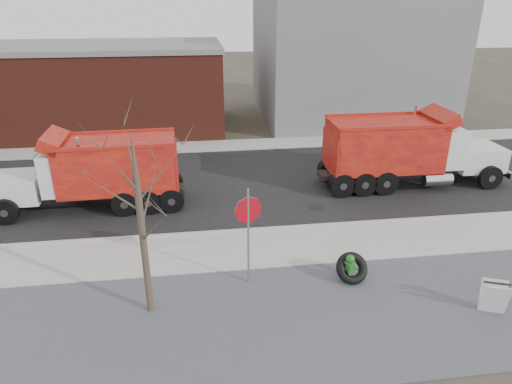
{
  "coord_description": "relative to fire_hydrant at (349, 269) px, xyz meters",
  "views": [
    {
      "loc": [
        -1.73,
        -13.09,
        7.94
      ],
      "look_at": [
        0.33,
        1.93,
        1.4
      ],
      "focal_mm": 32.0,
      "sensor_mm": 36.0,
      "label": 1
    }
  ],
  "objects": [
    {
      "name": "stop_sign",
      "position": [
        -2.99,
        0.37,
        1.65
      ],
      "size": [
        0.81,
        0.24,
        3.06
      ],
      "rotation": [
        0.0,
        0.0,
        -0.14
      ],
      "color": "gray",
      "rests_on": "ground"
    },
    {
      "name": "road",
      "position": [
        -2.61,
        8.29,
        -0.41
      ],
      "size": [
        60.0,
        9.4,
        0.02
      ],
      "primitive_type": "cube",
      "color": "black",
      "rests_on": "ground"
    },
    {
      "name": "bare_tree",
      "position": [
        -5.81,
        -0.61,
        2.87
      ],
      "size": [
        3.2,
        3.2,
        5.2
      ],
      "color": "#382D23",
      "rests_on": "ground"
    },
    {
      "name": "truck_tire",
      "position": [
        0.09,
        0.03,
        0.01
      ],
      "size": [
        1.07,
        0.93,
        0.94
      ],
      "color": "black",
      "rests_on": "ground"
    },
    {
      "name": "building_brick",
      "position": [
        -12.61,
        18.99,
        2.23
      ],
      "size": [
        20.2,
        8.2,
        5.3
      ],
      "color": "maroon",
      "rests_on": "ground"
    },
    {
      "name": "building_grey",
      "position": [
        6.39,
        19.99,
        3.58
      ],
      "size": [
        12.0,
        10.0,
        8.0
      ],
      "color": "slate",
      "rests_on": "ground"
    },
    {
      "name": "dump_truck_red_a",
      "position": [
        4.89,
        7.11,
        1.31
      ],
      "size": [
        8.4,
        2.36,
        3.4
      ],
      "rotation": [
        0.0,
        0.0,
        0.0
      ],
      "color": "black",
      "rests_on": "ground"
    },
    {
      "name": "ground",
      "position": [
        -2.61,
        1.99,
        -0.42
      ],
      "size": [
        120.0,
        120.0,
        0.0
      ],
      "primitive_type": "plane",
      "color": "#383328",
      "rests_on": "ground"
    },
    {
      "name": "fire_hydrant",
      "position": [
        0.0,
        0.0,
        0.0
      ],
      "size": [
        0.52,
        0.51,
        0.92
      ],
      "rotation": [
        0.0,
        0.0,
        -0.12
      ],
      "color": "#2A6B28",
      "rests_on": "ground"
    },
    {
      "name": "gravel_verge",
      "position": [
        -2.61,
        -1.51,
        -0.41
      ],
      "size": [
        60.0,
        5.0,
        0.03
      ],
      "primitive_type": "cube",
      "color": "slate",
      "rests_on": "ground"
    },
    {
      "name": "curb",
      "position": [
        -2.61,
        3.54,
        -0.37
      ],
      "size": [
        60.0,
        0.15,
        0.11
      ],
      "primitive_type": "cube",
      "color": "#9E9B93",
      "rests_on": "ground"
    },
    {
      "name": "far_sidewalk",
      "position": [
        -2.61,
        13.99,
        -0.39
      ],
      "size": [
        60.0,
        2.0,
        0.06
      ],
      "primitive_type": "cube",
      "color": "#9E9B93",
      "rests_on": "ground"
    },
    {
      "name": "sidewalk",
      "position": [
        -2.61,
        2.24,
        -0.39
      ],
      "size": [
        60.0,
        2.5,
        0.06
      ],
      "primitive_type": "cube",
      "color": "#9E9B93",
      "rests_on": "ground"
    },
    {
      "name": "sandwich_board",
      "position": [
        3.37,
        -1.96,
        0.08
      ],
      "size": [
        0.78,
        0.64,
        0.94
      ],
      "rotation": [
        0.0,
        0.0,
        -0.37
      ],
      "color": "silver",
      "rests_on": "ground"
    },
    {
      "name": "dump_truck_red_b",
      "position": [
        -8.34,
        6.43,
        1.21
      ],
      "size": [
        7.59,
        2.41,
        3.2
      ],
      "rotation": [
        0.0,
        0.0,
        3.17
      ],
      "color": "black",
      "rests_on": "ground"
    }
  ]
}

